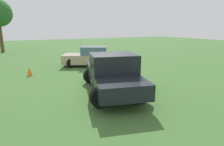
{
  "coord_description": "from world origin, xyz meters",
  "views": [
    {
      "loc": [
        -3.43,
        -7.73,
        2.94
      ],
      "look_at": [
        0.46,
        -0.37,
        0.9
      ],
      "focal_mm": 30.05,
      "sensor_mm": 36.0,
      "label": 1
    }
  ],
  "objects": [
    {
      "name": "ground_plane",
      "position": [
        0.0,
        0.0,
        0.0
      ],
      "size": [
        80.0,
        80.0,
        0.0
      ],
      "primitive_type": "plane",
      "color": "#3D662D"
    },
    {
      "name": "pickup_truck",
      "position": [
        0.43,
        -0.5,
        0.95
      ],
      "size": [
        3.23,
        5.39,
        1.82
      ],
      "rotation": [
        0.0,
        0.0,
        1.3
      ],
      "color": "black",
      "rests_on": "ground_plane"
    },
    {
      "name": "sedan_near",
      "position": [
        1.93,
        5.72,
        0.7
      ],
      "size": [
        4.63,
        3.51,
        1.5
      ],
      "rotation": [
        0.0,
        0.0,
        2.67
      ],
      "color": "black",
      "rests_on": "ground_plane"
    },
    {
      "name": "traffic_cone",
      "position": [
        -2.68,
        4.63,
        0.28
      ],
      "size": [
        0.32,
        0.32,
        0.55
      ],
      "primitive_type": "cone",
      "color": "orange",
      "rests_on": "ground_plane"
    }
  ]
}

